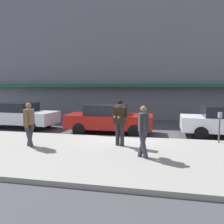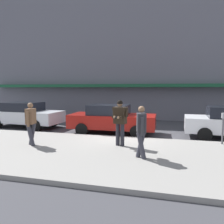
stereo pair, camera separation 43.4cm
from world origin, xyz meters
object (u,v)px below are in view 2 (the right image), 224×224
Objects in this scene: pedestrian_dark_coat at (31,121)px; parking_meter at (223,124)px; man_texting_on_phone at (120,118)px; parked_sedan_mid at (112,119)px; pedestrian_with_bag at (141,129)px; parked_sedan_near at (25,114)px.

pedestrian_dark_coat reaches higher than parking_meter.
man_texting_on_phone reaches higher than pedestrian_dark_coat.
parked_sedan_mid is 4.65m from pedestrian_with_bag.
parked_sedan_mid is 2.66× the size of pedestrian_dark_coat.
parked_sedan_near is 5.29m from pedestrian_dark_coat.
parked_sedan_near is at bearing 148.64° from pedestrian_with_bag.
parked_sedan_near is at bearing 153.25° from man_texting_on_phone.
parked_sedan_near is 5.65m from parked_sedan_mid.
parking_meter is at bearing 17.87° from man_texting_on_phone.
parked_sedan_mid is 5.29m from parking_meter.
parked_sedan_mid is 3.09m from man_texting_on_phone.
parking_meter is at bearing 15.56° from pedestrian_dark_coat.
pedestrian_dark_coat is (-3.43, -0.78, -0.14)m from man_texting_on_phone.
pedestrian_with_bag and pedestrian_dark_coat have the same top height.
pedestrian_dark_coat is (-2.36, -3.64, 0.32)m from parked_sedan_mid.
parked_sedan_near is 3.64× the size of parking_meter.
parking_meter is at bearing -11.09° from parked_sedan_near.
parked_sedan_mid is at bearing 162.66° from parking_meter.
man_texting_on_phone is at bearing -26.75° from parked_sedan_near.
man_texting_on_phone is at bearing 126.94° from pedestrian_with_bag.
pedestrian_dark_coat is 1.34× the size of parking_meter.
parked_sedan_near reaches higher than parking_meter.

